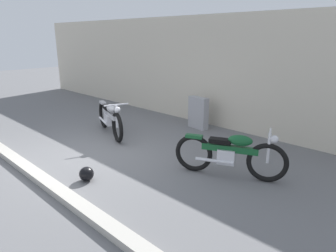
% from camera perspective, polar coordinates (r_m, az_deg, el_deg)
% --- Properties ---
extents(ground_plane, '(40.00, 40.00, 0.00)m').
position_cam_1_polar(ground_plane, '(7.06, -14.74, -5.53)').
color(ground_plane, slate).
extents(building_wall, '(18.00, 0.30, 3.16)m').
position_cam_1_polar(building_wall, '(9.38, 6.73, 10.26)').
color(building_wall, beige).
rests_on(building_wall, ground_plane).
extents(curb_strip, '(18.00, 0.24, 0.12)m').
position_cam_1_polar(curb_strip, '(6.55, -24.20, -7.70)').
color(curb_strip, '#B7B2A8').
rests_on(curb_strip, ground_plane).
extents(stone_marker, '(0.65, 0.27, 0.91)m').
position_cam_1_polar(stone_marker, '(8.81, 5.65, 2.46)').
color(stone_marker, '#9E9EA3').
rests_on(stone_marker, ground_plane).
extents(helmet, '(0.27, 0.27, 0.27)m').
position_cam_1_polar(helmet, '(5.90, -14.96, -8.63)').
color(helmet, black).
rests_on(helmet, ground_plane).
extents(motorcycle_silver, '(2.08, 0.96, 0.98)m').
position_cam_1_polar(motorcycle_silver, '(8.35, -10.80, 1.56)').
color(motorcycle_silver, black).
rests_on(motorcycle_silver, ground_plane).
extents(motorcycle_green, '(1.98, 1.04, 0.95)m').
position_cam_1_polar(motorcycle_green, '(5.87, 11.53, -5.07)').
color(motorcycle_green, black).
rests_on(motorcycle_green, ground_plane).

